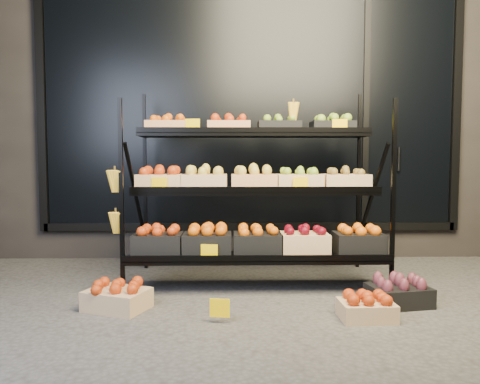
{
  "coord_description": "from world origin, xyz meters",
  "views": [
    {
      "loc": [
        -0.2,
        -3.32,
        1.05
      ],
      "look_at": [
        -0.13,
        0.55,
        0.78
      ],
      "focal_mm": 35.0,
      "sensor_mm": 36.0,
      "label": 1
    }
  ],
  "objects": [
    {
      "name": "ground",
      "position": [
        0.0,
        0.0,
        0.0
      ],
      "size": [
        24.0,
        24.0,
        0.0
      ],
      "primitive_type": "plane",
      "color": "#514F4C",
      "rests_on": "ground"
    },
    {
      "name": "building",
      "position": [
        0.0,
        2.59,
        1.75
      ],
      "size": [
        6.0,
        2.08,
        3.5
      ],
      "color": "#2D2826",
      "rests_on": "ground"
    },
    {
      "name": "display_rack",
      "position": [
        -0.02,
        0.6,
        0.79
      ],
      "size": [
        2.18,
        1.02,
        1.67
      ],
      "color": "black",
      "rests_on": "ground"
    },
    {
      "name": "tag_floor_a",
      "position": [
        -0.28,
        -0.4,
        0.06
      ],
      "size": [
        0.13,
        0.01,
        0.12
      ],
      "primitive_type": "cube",
      "color": "#FFC700",
      "rests_on": "ground"
    },
    {
      "name": "floor_crate_left",
      "position": [
        -1.0,
        -0.11,
        0.1
      ],
      "size": [
        0.49,
        0.43,
        0.2
      ],
      "rotation": [
        0.0,
        0.0,
        -0.38
      ],
      "color": "#DAB07E",
      "rests_on": "ground"
    },
    {
      "name": "floor_crate_midright",
      "position": [
        0.68,
        -0.34,
        0.09
      ],
      "size": [
        0.35,
        0.27,
        0.18
      ],
      "rotation": [
        0.0,
        0.0,
        0.04
      ],
      "color": "#DAB07E",
      "rests_on": "ground"
    },
    {
      "name": "floor_crate_right",
      "position": [
        1.0,
        -0.05,
        0.1
      ],
      "size": [
        0.46,
        0.37,
        0.2
      ],
      "rotation": [
        0.0,
        0.0,
        0.18
      ],
      "color": "black",
      "rests_on": "ground"
    }
  ]
}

